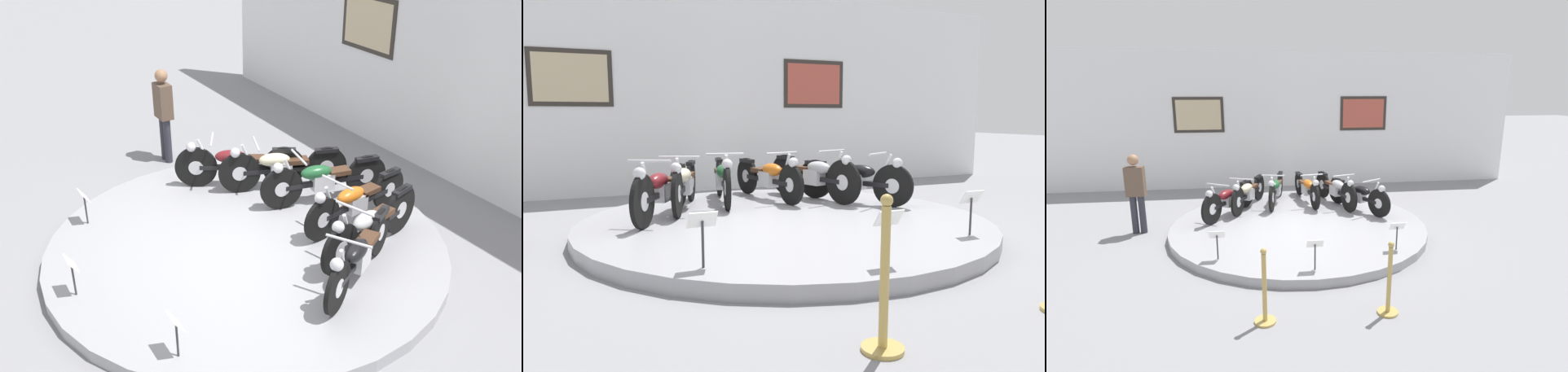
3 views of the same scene
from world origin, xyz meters
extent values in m
plane|color=gray|center=(0.00, 0.00, 0.00)|extent=(60.00, 60.00, 0.00)
cylinder|color=#99999E|center=(0.00, 0.00, 0.08)|extent=(5.25, 5.25, 0.16)
cube|color=white|center=(0.00, 3.99, 1.96)|extent=(14.00, 0.20, 3.92)
cube|color=#2D2823|center=(-2.40, 3.88, 2.15)|extent=(1.40, 0.02, 1.00)
cube|color=#C6B289|center=(-2.40, 3.88, 2.15)|extent=(1.24, 0.02, 0.84)
cylinder|color=black|center=(-1.79, 0.13, 0.49)|extent=(0.38, 0.59, 0.65)
cylinder|color=silver|center=(-1.79, 0.13, 0.49)|extent=(0.17, 0.23, 0.23)
cylinder|color=black|center=(-1.11, 1.29, 0.49)|extent=(0.38, 0.59, 0.65)
cylinder|color=silver|center=(-1.11, 1.29, 0.49)|extent=(0.17, 0.23, 0.23)
cube|color=black|center=(-1.45, 0.71, 0.49)|extent=(0.69, 1.11, 0.07)
cube|color=silver|center=(-1.47, 0.68, 0.51)|extent=(0.33, 0.38, 0.24)
ellipsoid|color=maroon|center=(-1.52, 0.59, 0.67)|extent=(0.43, 0.53, 0.20)
cube|color=#472D1E|center=(-1.34, 0.90, 0.63)|extent=(0.33, 0.38, 0.07)
cube|color=black|center=(-1.11, 1.29, 0.77)|extent=(0.27, 0.36, 0.06)
cylinder|color=silver|center=(-1.71, 0.26, 0.69)|extent=(0.16, 0.24, 0.54)
cylinder|color=silver|center=(-1.66, 0.35, 0.95)|extent=(0.48, 0.30, 0.03)
sphere|color=silver|center=(-1.82, 0.08, 0.83)|extent=(0.15, 0.15, 0.15)
cylinder|color=black|center=(-1.27, 0.61, 0.48)|extent=(0.28, 0.62, 0.64)
cylinder|color=silver|center=(-1.27, 0.61, 0.48)|extent=(0.14, 0.23, 0.23)
cylinder|color=black|center=(-0.79, 1.86, 0.48)|extent=(0.28, 0.62, 0.64)
cylinder|color=silver|center=(-0.79, 1.86, 0.48)|extent=(0.14, 0.23, 0.23)
cube|color=black|center=(-1.03, 1.23, 0.48)|extent=(0.51, 1.18, 0.07)
cube|color=silver|center=(-1.04, 1.20, 0.50)|extent=(0.30, 0.37, 0.24)
ellipsoid|color=beige|center=(-1.08, 1.10, 0.66)|extent=(0.38, 0.53, 0.20)
cube|color=#472D1E|center=(-0.95, 1.44, 0.62)|extent=(0.30, 0.37, 0.07)
cube|color=black|center=(-0.79, 1.86, 0.76)|extent=(0.22, 0.37, 0.06)
cylinder|color=silver|center=(-1.22, 0.74, 0.68)|extent=(0.13, 0.25, 0.54)
cylinder|color=silver|center=(-1.18, 0.84, 0.94)|extent=(0.52, 0.22, 0.03)
sphere|color=silver|center=(-1.29, 0.55, 0.82)|extent=(0.15, 0.15, 0.15)
cylinder|color=black|center=(-0.51, 0.87, 0.48)|extent=(0.19, 0.64, 0.64)
cylinder|color=silver|center=(-0.51, 0.87, 0.48)|extent=(0.11, 0.23, 0.22)
cylinder|color=black|center=(-0.23, 2.19, 0.48)|extent=(0.19, 0.64, 0.64)
cylinder|color=silver|center=(-0.23, 2.19, 0.48)|extent=(0.11, 0.23, 0.22)
cube|color=black|center=(-0.37, 1.53, 0.48)|extent=(0.32, 1.23, 0.07)
cube|color=silver|center=(-0.38, 1.49, 0.50)|extent=(0.26, 0.35, 0.24)
ellipsoid|color=#1E562D|center=(-0.40, 1.40, 0.66)|extent=(0.31, 0.51, 0.20)
cube|color=#472D1E|center=(-0.33, 1.75, 0.62)|extent=(0.26, 0.35, 0.07)
cube|color=black|center=(-0.23, 2.19, 0.76)|extent=(0.17, 0.37, 0.06)
cylinder|color=silver|center=(-0.48, 1.02, 0.68)|extent=(0.09, 0.25, 0.54)
cylinder|color=silver|center=(-0.46, 1.12, 0.94)|extent=(0.54, 0.14, 0.03)
sphere|color=silver|center=(-0.52, 0.81, 0.82)|extent=(0.15, 0.15, 0.15)
cylinder|color=black|center=(0.48, 0.87, 0.47)|extent=(0.15, 0.62, 0.61)
cylinder|color=silver|center=(0.48, 0.87, 0.47)|extent=(0.10, 0.22, 0.22)
cylinder|color=black|center=(0.26, 2.20, 0.47)|extent=(0.15, 0.62, 0.61)
cylinder|color=silver|center=(0.26, 2.20, 0.47)|extent=(0.10, 0.22, 0.22)
cube|color=black|center=(0.37, 1.53, 0.47)|extent=(0.27, 1.24, 0.07)
cube|color=silver|center=(0.38, 1.49, 0.49)|extent=(0.25, 0.35, 0.24)
ellipsoid|color=#D16619|center=(0.40, 1.39, 0.65)|extent=(0.29, 0.51, 0.20)
cube|color=#472D1E|center=(0.34, 1.75, 0.61)|extent=(0.25, 0.35, 0.07)
cube|color=black|center=(0.26, 2.20, 0.73)|extent=(0.16, 0.37, 0.06)
cylinder|color=silver|center=(0.46, 1.01, 0.67)|extent=(0.08, 0.25, 0.54)
cylinder|color=silver|center=(0.44, 1.12, 0.93)|extent=(0.54, 0.12, 0.03)
sphere|color=silver|center=(0.49, 0.81, 0.81)|extent=(0.15, 0.15, 0.15)
cylinder|color=black|center=(1.22, 0.59, 0.50)|extent=(0.24, 0.67, 0.68)
cylinder|color=silver|center=(1.22, 0.59, 0.50)|extent=(0.13, 0.25, 0.24)
cylinder|color=black|center=(0.84, 1.88, 0.50)|extent=(0.24, 0.67, 0.68)
cylinder|color=silver|center=(0.84, 1.88, 0.50)|extent=(0.13, 0.25, 0.24)
cube|color=black|center=(1.03, 1.23, 0.50)|extent=(0.41, 1.21, 0.07)
cube|color=silver|center=(1.04, 1.20, 0.52)|extent=(0.28, 0.36, 0.24)
ellipsoid|color=#B2B5BA|center=(1.07, 1.10, 0.68)|extent=(0.34, 0.52, 0.20)
cube|color=#472D1E|center=(0.97, 1.45, 0.64)|extent=(0.28, 0.36, 0.07)
cube|color=black|center=(0.84, 1.88, 0.79)|extent=(0.20, 0.37, 0.06)
cylinder|color=silver|center=(1.18, 0.73, 0.70)|extent=(0.11, 0.25, 0.54)
cylinder|color=silver|center=(1.15, 0.83, 0.96)|extent=(0.53, 0.18, 0.03)
sphere|color=silver|center=(1.23, 0.53, 0.84)|extent=(0.15, 0.15, 0.15)
cylinder|color=black|center=(1.78, 0.12, 0.48)|extent=(0.36, 0.57, 0.63)
cylinder|color=silver|center=(1.78, 0.12, 0.48)|extent=(0.16, 0.22, 0.22)
cylinder|color=black|center=(1.11, 1.30, 0.48)|extent=(0.36, 0.57, 0.63)
cylinder|color=silver|center=(1.11, 1.30, 0.48)|extent=(0.16, 0.22, 0.22)
cube|color=black|center=(1.45, 0.71, 0.48)|extent=(0.67, 1.11, 0.07)
cube|color=silver|center=(1.47, 0.68, 0.50)|extent=(0.33, 0.38, 0.24)
ellipsoid|color=black|center=(1.52, 0.59, 0.66)|extent=(0.43, 0.53, 0.20)
cube|color=#472D1E|center=(1.34, 0.90, 0.62)|extent=(0.33, 0.38, 0.07)
cube|color=black|center=(1.11, 1.30, 0.74)|extent=(0.26, 0.36, 0.06)
cylinder|color=silver|center=(1.71, 0.25, 0.68)|extent=(0.16, 0.24, 0.54)
cylinder|color=silver|center=(1.65, 0.35, 0.94)|extent=(0.49, 0.29, 0.03)
sphere|color=silver|center=(1.81, 0.07, 0.82)|extent=(0.15, 0.15, 0.15)
cylinder|color=#333338|center=(-1.54, -1.68, 0.37)|extent=(0.02, 0.02, 0.42)
cube|color=white|center=(-1.54, -1.68, 0.60)|extent=(0.26, 0.11, 0.15)
cylinder|color=#333338|center=(0.00, -2.28, 0.37)|extent=(0.02, 0.02, 0.42)
cube|color=white|center=(0.00, -2.28, 0.60)|extent=(0.26, 0.11, 0.15)
cylinder|color=#333338|center=(1.54, -1.68, 0.37)|extent=(0.02, 0.02, 0.42)
cube|color=white|center=(1.54, -1.68, 0.60)|extent=(0.26, 0.11, 0.15)
cylinder|color=#2D2D38|center=(-3.36, 0.25, 0.40)|extent=(0.13, 0.13, 0.80)
cylinder|color=#2D2D38|center=(-3.20, 0.25, 0.40)|extent=(0.13, 0.13, 0.80)
cube|color=brown|center=(-3.28, 0.25, 1.10)|extent=(0.36, 0.22, 0.60)
sphere|color=#9E7051|center=(-3.28, 0.25, 1.54)|extent=(0.22, 0.22, 0.22)
camera|label=1|loc=(6.00, -3.38, 4.48)|focal=42.00mm
camera|label=2|loc=(-2.65, -5.95, 1.51)|focal=35.00mm
camera|label=3|loc=(-0.91, -8.08, 2.98)|focal=28.00mm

